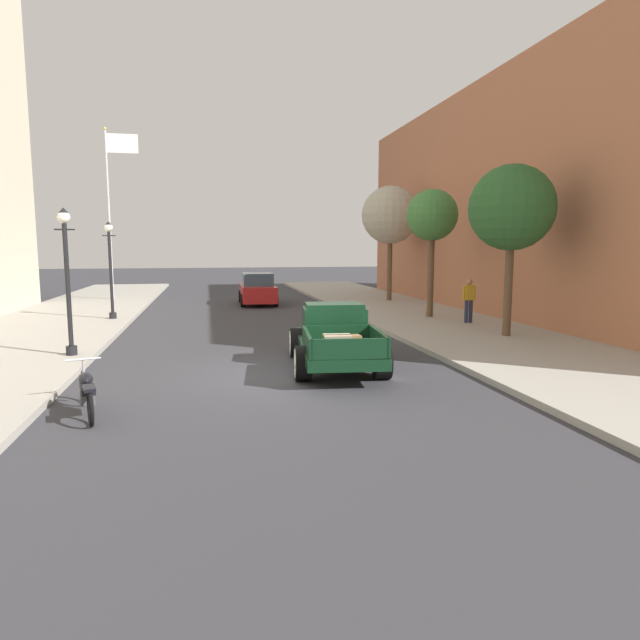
# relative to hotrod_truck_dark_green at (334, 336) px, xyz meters

# --- Properties ---
(ground_plane) EXTENTS (140.00, 140.00, 0.00)m
(ground_plane) POSITION_rel_hotrod_truck_dark_green_xyz_m (-1.63, -0.73, -0.75)
(ground_plane) COLOR #333338
(sidewalk_right) EXTENTS (5.50, 64.00, 0.15)m
(sidewalk_right) POSITION_rel_hotrod_truck_dark_green_xyz_m (5.62, -0.73, -0.68)
(sidewalk_right) COLOR #9E998E
(sidewalk_right) RESTS_ON ground
(building_right_storefront) EXTENTS (12.00, 28.00, 10.06)m
(building_right_storefront) POSITION_rel_hotrod_truck_dark_green_xyz_m (14.37, 9.17, 4.28)
(building_right_storefront) COLOR #A86647
(building_right_storefront) RESTS_ON ground
(hotrod_truck_dark_green) EXTENTS (2.52, 5.06, 1.58)m
(hotrod_truck_dark_green) POSITION_rel_hotrod_truck_dark_green_xyz_m (0.00, 0.00, 0.00)
(hotrod_truck_dark_green) COLOR black
(hotrod_truck_dark_green) RESTS_ON ground
(motorcycle_parked) EXTENTS (0.78, 2.06, 0.93)m
(motorcycle_parked) POSITION_rel_hotrod_truck_dark_green_xyz_m (-5.28, -3.23, -0.31)
(motorcycle_parked) COLOR black
(motorcycle_parked) RESTS_ON ground
(car_background_red) EXTENTS (1.93, 4.33, 1.65)m
(car_background_red) POSITION_rel_hotrod_truck_dark_green_xyz_m (-0.57, 15.54, 0.01)
(car_background_red) COLOR #AD1E1E
(car_background_red) RESTS_ON ground
(pedestrian_sidewalk_right) EXTENTS (0.53, 0.22, 1.65)m
(pedestrian_sidewalk_right) POSITION_rel_hotrod_truck_dark_green_xyz_m (6.53, 5.70, 0.33)
(pedestrian_sidewalk_right) COLOR #232847
(pedestrian_sidewalk_right) RESTS_ON sidewalk_right
(street_lamp_near) EXTENTS (0.50, 0.32, 3.85)m
(street_lamp_near) POSITION_rel_hotrod_truck_dark_green_xyz_m (-6.70, 1.94, 1.63)
(street_lamp_near) COLOR black
(street_lamp_near) RESTS_ON sidewalk_left
(street_lamp_far) EXTENTS (0.50, 0.32, 3.85)m
(street_lamp_far) POSITION_rel_hotrod_truck_dark_green_xyz_m (-6.88, 9.66, 1.63)
(street_lamp_far) COLOR black
(street_lamp_far) RESTS_ON sidewalk_left
(flagpole) EXTENTS (1.74, 0.16, 9.16)m
(flagpole) POSITION_rel_hotrod_truck_dark_green_xyz_m (-8.03, 18.50, 5.02)
(flagpole) COLOR #B2B2B7
(flagpole) RESTS_ON sidewalk_left
(street_tree_nearest) EXTENTS (2.69, 2.69, 5.42)m
(street_tree_nearest) POSITION_rel_hotrod_truck_dark_green_xyz_m (6.32, 2.62, 3.44)
(street_tree_nearest) COLOR brown
(street_tree_nearest) RESTS_ON sidewalk_right
(street_tree_second) EXTENTS (2.06, 2.06, 5.16)m
(street_tree_second) POSITION_rel_hotrod_truck_dark_green_xyz_m (5.80, 7.71, 3.46)
(street_tree_second) COLOR brown
(street_tree_second) RESTS_ON sidewalk_right
(street_tree_third) EXTENTS (3.04, 3.04, 6.06)m
(street_tree_third) POSITION_rel_hotrod_truck_dark_green_xyz_m (6.47, 14.88, 3.91)
(street_tree_third) COLOR brown
(street_tree_third) RESTS_ON sidewalk_right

